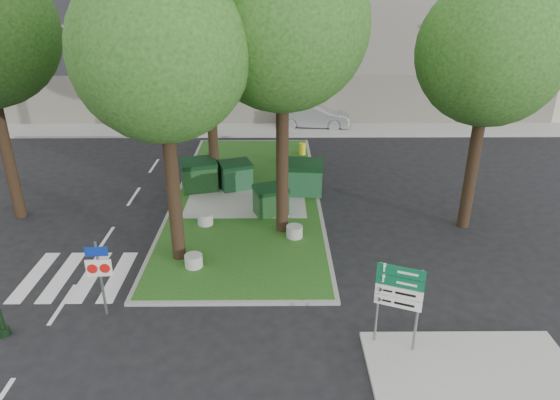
{
  "coord_description": "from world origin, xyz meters",
  "views": [
    {
      "loc": [
        1.79,
        -12.22,
        8.67
      ],
      "look_at": [
        1.91,
        2.99,
        2.0
      ],
      "focal_mm": 32.0,
      "sensor_mm": 36.0,
      "label": 1
    }
  ],
  "objects_px": {
    "dumpster_b": "(236,175)",
    "bollard_mid": "(205,219)",
    "dumpster_c": "(271,200)",
    "litter_bin": "(302,149)",
    "tree_median_near_left": "(163,34)",
    "directional_sign": "(399,294)",
    "dumpster_a": "(199,175)",
    "bollard_left": "(194,261)",
    "bollard_right": "(294,232)",
    "car_white": "(148,120)",
    "tree_median_near_right": "(285,6)",
    "car_silver": "(313,116)",
    "traffic_sign_pole": "(99,269)",
    "tree_median_mid": "(209,27)",
    "tree_street_right": "(495,37)",
    "dumpster_d": "(304,178)"
  },
  "relations": [
    {
      "from": "car_silver",
      "to": "car_white",
      "type": "bearing_deg",
      "value": 97.9
    },
    {
      "from": "tree_street_right",
      "to": "dumpster_a",
      "type": "height_order",
      "value": "tree_street_right"
    },
    {
      "from": "tree_median_near_right",
      "to": "traffic_sign_pole",
      "type": "xyz_separation_m",
      "value": [
        -5.14,
        -5.05,
        -6.49
      ]
    },
    {
      "from": "tree_median_mid",
      "to": "car_silver",
      "type": "height_order",
      "value": "tree_median_mid"
    },
    {
      "from": "tree_median_near_right",
      "to": "directional_sign",
      "type": "height_order",
      "value": "tree_median_near_right"
    },
    {
      "from": "tree_median_near_left",
      "to": "dumpster_b",
      "type": "xyz_separation_m",
      "value": [
        1.38,
        6.09,
        -6.58
      ]
    },
    {
      "from": "tree_median_near_left",
      "to": "directional_sign",
      "type": "relative_size",
      "value": 4.53
    },
    {
      "from": "tree_median_mid",
      "to": "traffic_sign_pole",
      "type": "height_order",
      "value": "tree_median_mid"
    },
    {
      "from": "dumpster_b",
      "to": "bollard_left",
      "type": "bearing_deg",
      "value": -119.14
    },
    {
      "from": "tree_median_mid",
      "to": "dumpster_a",
      "type": "distance_m",
      "value": 6.24
    },
    {
      "from": "tree_median_near_right",
      "to": "directional_sign",
      "type": "bearing_deg",
      "value": -67.7
    },
    {
      "from": "tree_median_mid",
      "to": "bollard_mid",
      "type": "distance_m",
      "value": 7.79
    },
    {
      "from": "tree_median_near_left",
      "to": "tree_median_near_right",
      "type": "height_order",
      "value": "tree_median_near_right"
    },
    {
      "from": "traffic_sign_pole",
      "to": "directional_sign",
      "type": "relative_size",
      "value": 1.0
    },
    {
      "from": "bollard_left",
      "to": "directional_sign",
      "type": "height_order",
      "value": "directional_sign"
    },
    {
      "from": "litter_bin",
      "to": "car_white",
      "type": "xyz_separation_m",
      "value": [
        -9.59,
        5.44,
        0.18
      ]
    },
    {
      "from": "dumpster_b",
      "to": "dumpster_c",
      "type": "distance_m",
      "value": 3.14
    },
    {
      "from": "dumpster_c",
      "to": "car_silver",
      "type": "distance_m",
      "value": 13.54
    },
    {
      "from": "bollard_left",
      "to": "car_white",
      "type": "xyz_separation_m",
      "value": [
        -5.47,
        16.99,
        0.29
      ]
    },
    {
      "from": "dumpster_b",
      "to": "litter_bin",
      "type": "relative_size",
      "value": 2.64
    },
    {
      "from": "dumpster_c",
      "to": "bollard_mid",
      "type": "bearing_deg",
      "value": 179.78
    },
    {
      "from": "car_silver",
      "to": "directional_sign",
      "type": "bearing_deg",
      "value": -172.37
    },
    {
      "from": "dumpster_d",
      "to": "tree_median_near_left",
      "type": "bearing_deg",
      "value": -123.68
    },
    {
      "from": "tree_median_near_left",
      "to": "car_silver",
      "type": "height_order",
      "value": "tree_median_near_left"
    },
    {
      "from": "dumpster_d",
      "to": "dumpster_b",
      "type": "bearing_deg",
      "value": 173.75
    },
    {
      "from": "traffic_sign_pole",
      "to": "bollard_mid",
      "type": "bearing_deg",
      "value": 65.14
    },
    {
      "from": "dumpster_c",
      "to": "bollard_right",
      "type": "distance_m",
      "value": 2.23
    },
    {
      "from": "car_white",
      "to": "directional_sign",
      "type": "bearing_deg",
      "value": -150.82
    },
    {
      "from": "car_white",
      "to": "car_silver",
      "type": "bearing_deg",
      "value": -87.07
    },
    {
      "from": "dumpster_c",
      "to": "bollard_left",
      "type": "distance_m",
      "value": 4.77
    },
    {
      "from": "bollard_right",
      "to": "car_white",
      "type": "xyz_separation_m",
      "value": [
        -8.83,
        14.95,
        0.28
      ]
    },
    {
      "from": "dumpster_a",
      "to": "bollard_left",
      "type": "bearing_deg",
      "value": -99.32
    },
    {
      "from": "tree_median_mid",
      "to": "bollard_left",
      "type": "bearing_deg",
      "value": -90.08
    },
    {
      "from": "tree_median_mid",
      "to": "traffic_sign_pole",
      "type": "distance_m",
      "value": 11.22
    },
    {
      "from": "litter_bin",
      "to": "directional_sign",
      "type": "distance_m",
      "value": 15.57
    },
    {
      "from": "litter_bin",
      "to": "car_silver",
      "type": "distance_m",
      "value": 5.88
    },
    {
      "from": "bollard_mid",
      "to": "car_white",
      "type": "distance_m",
      "value": 14.92
    },
    {
      "from": "litter_bin",
      "to": "bollard_right",
      "type": "bearing_deg",
      "value": -94.55
    },
    {
      "from": "tree_street_right",
      "to": "dumpster_c",
      "type": "bearing_deg",
      "value": 173.26
    },
    {
      "from": "tree_median_near_left",
      "to": "litter_bin",
      "type": "distance_m",
      "value": 13.68
    },
    {
      "from": "dumpster_b",
      "to": "bollard_mid",
      "type": "xyz_separation_m",
      "value": [
        -0.91,
        -3.65,
        -0.41
      ]
    },
    {
      "from": "dumpster_a",
      "to": "bollard_mid",
      "type": "relative_size",
      "value": 3.03
    },
    {
      "from": "dumpster_c",
      "to": "litter_bin",
      "type": "xyz_separation_m",
      "value": [
        1.63,
        7.49,
        -0.27
      ]
    },
    {
      "from": "litter_bin",
      "to": "tree_median_near_right",
      "type": "bearing_deg",
      "value": -97.13
    },
    {
      "from": "tree_median_near_left",
      "to": "car_silver",
      "type": "relative_size",
      "value": 2.26
    },
    {
      "from": "car_silver",
      "to": "tree_street_right",
      "type": "bearing_deg",
      "value": -154.89
    },
    {
      "from": "tree_median_near_left",
      "to": "bollard_right",
      "type": "relative_size",
      "value": 17.64
    },
    {
      "from": "dumpster_c",
      "to": "directional_sign",
      "type": "relative_size",
      "value": 0.66
    },
    {
      "from": "bollard_left",
      "to": "bollard_right",
      "type": "distance_m",
      "value": 3.93
    },
    {
      "from": "bollard_mid",
      "to": "directional_sign",
      "type": "bearing_deg",
      "value": -50.74
    }
  ]
}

